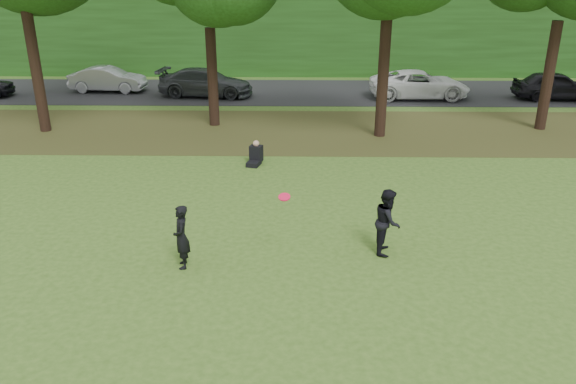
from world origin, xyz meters
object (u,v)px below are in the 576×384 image
(player_left, at_px, (181,237))
(frisbee, at_px, (284,197))
(player_right, at_px, (388,221))
(seated_person, at_px, (256,155))

(player_left, height_order, frisbee, frisbee)
(player_right, bearing_deg, seated_person, 39.93)
(player_right, relative_size, seated_person, 1.94)
(player_left, xyz_separation_m, seated_person, (1.14, 7.32, -0.44))
(player_left, relative_size, player_right, 0.94)
(player_left, relative_size, frisbee, 3.99)
(player_right, distance_m, frisbee, 2.65)
(frisbee, bearing_deg, seated_person, 99.52)
(frisbee, xyz_separation_m, seated_person, (-1.19, 7.07, -1.34))
(player_left, bearing_deg, frisbee, 84.05)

